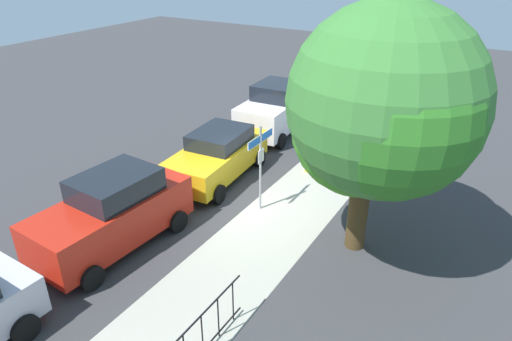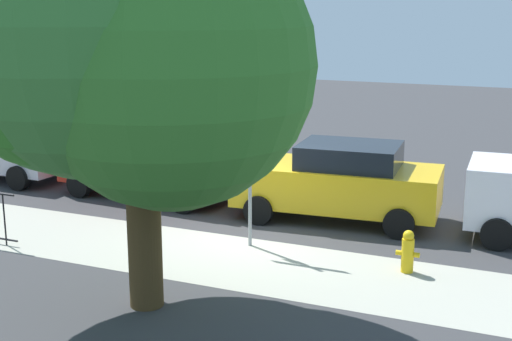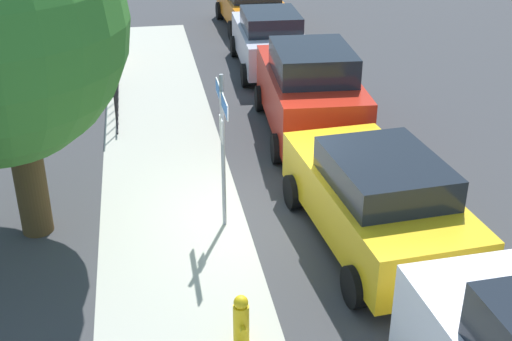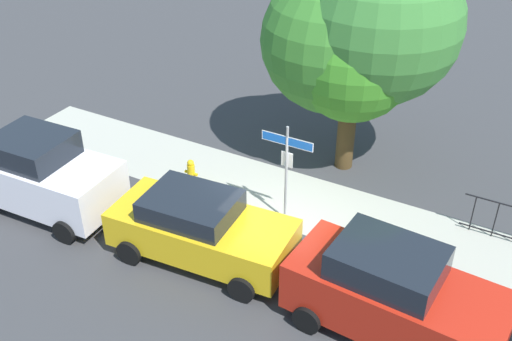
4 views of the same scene
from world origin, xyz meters
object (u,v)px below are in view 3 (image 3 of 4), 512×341
(car_yellow, at_px, (376,199))
(utility_shed, at_px, (63,20))
(car_orange, at_px, (252,5))
(street_sign, at_px, (222,126))
(car_red, at_px, (310,91))
(car_silver, at_px, (269,40))
(fire_hydrant, at_px, (241,320))

(car_yellow, xyz_separation_m, utility_shed, (11.19, 5.78, 0.45))
(car_orange, bearing_deg, street_sign, 166.91)
(car_yellow, xyz_separation_m, car_red, (4.80, -0.08, 0.16))
(car_silver, height_order, fire_hydrant, car_silver)
(street_sign, relative_size, car_silver, 0.66)
(street_sign, xyz_separation_m, car_orange, (13.31, -2.80, -1.09))
(car_silver, bearing_deg, fire_hydrant, 169.31)
(car_yellow, bearing_deg, fire_hydrant, 124.17)
(car_silver, distance_m, fire_hydrant, 11.98)
(car_red, height_order, fire_hydrant, car_red)
(car_red, distance_m, fire_hydrant, 7.39)
(utility_shed, bearing_deg, car_silver, -105.04)
(street_sign, xyz_separation_m, car_silver, (8.51, -2.49, -1.01))
(car_yellow, distance_m, utility_shed, 12.60)
(car_red, height_order, car_orange, car_red)
(street_sign, height_order, car_yellow, street_sign)
(utility_shed, height_order, fire_hydrant, utility_shed)
(street_sign, relative_size, car_orange, 0.66)
(car_yellow, relative_size, utility_shed, 1.75)
(car_red, relative_size, utility_shed, 1.75)
(car_orange, bearing_deg, fire_hydrant, 168.46)
(car_red, relative_size, car_silver, 1.07)
(utility_shed, distance_m, fire_hydrant, 13.66)
(car_yellow, height_order, fire_hydrant, car_yellow)
(car_yellow, distance_m, car_red, 4.81)
(car_orange, height_order, utility_shed, utility_shed)
(car_yellow, relative_size, car_orange, 1.08)
(street_sign, distance_m, utility_shed, 10.67)
(car_silver, distance_m, car_orange, 4.81)
(car_yellow, relative_size, fire_hydrant, 5.85)
(car_yellow, bearing_deg, car_silver, -5.00)
(street_sign, bearing_deg, car_silver, -16.30)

